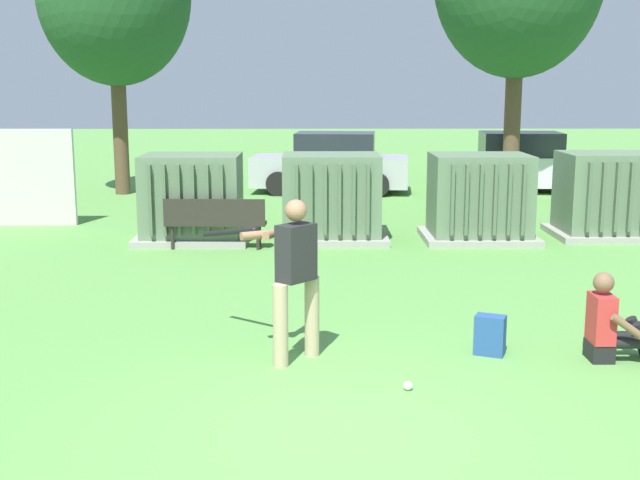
{
  "coord_description": "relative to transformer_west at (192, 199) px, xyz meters",
  "views": [
    {
      "loc": [
        -0.28,
        -6.54,
        2.91
      ],
      "look_at": [
        -0.18,
        3.5,
        1.0
      ],
      "focal_mm": 46.17,
      "sensor_mm": 36.0,
      "label": 1
    }
  ],
  "objects": [
    {
      "name": "ground_plane",
      "position": [
        2.52,
        -8.74,
        -0.79
      ],
      "size": [
        96.0,
        96.0,
        0.0
      ],
      "primitive_type": "plane",
      "color": "#5B9947"
    },
    {
      "name": "transformer_west",
      "position": [
        0.0,
        0.0,
        0.0
      ],
      "size": [
        2.1,
        1.7,
        1.62
      ],
      "color": "#9E9B93",
      "rests_on": "ground"
    },
    {
      "name": "transformer_mid_west",
      "position": [
        2.61,
        0.05,
        0.0
      ],
      "size": [
        2.1,
        1.7,
        1.62
      ],
      "color": "#9E9B93",
      "rests_on": "ground"
    },
    {
      "name": "transformer_mid_east",
      "position": [
        5.39,
        0.0,
        0.0
      ],
      "size": [
        2.1,
        1.7,
        1.62
      ],
      "color": "#9E9B93",
      "rests_on": "ground"
    },
    {
      "name": "transformer_east",
      "position": [
        7.95,
        0.33,
        0.0
      ],
      "size": [
        2.1,
        1.7,
        1.62
      ],
      "color": "#9E9B93",
      "rests_on": "ground"
    },
    {
      "name": "park_bench",
      "position": [
        0.52,
        -0.82,
        -0.25
      ],
      "size": [
        1.81,
        0.46,
        0.92
      ],
      "color": "#2D2823",
      "rests_on": "ground"
    },
    {
      "name": "batter",
      "position": [
        2.03,
        -6.85,
        0.19
      ],
      "size": [
        1.35,
        1.29,
        1.74
      ],
      "color": "tan",
      "rests_on": "ground"
    },
    {
      "name": "sports_ball",
      "position": [
        3.16,
        -7.76,
        -0.74
      ],
      "size": [
        0.09,
        0.09,
        0.09
      ],
      "primitive_type": "sphere",
      "color": "white",
      "rests_on": "ground"
    },
    {
      "name": "seated_spectator",
      "position": [
        5.42,
        -6.89,
        -0.41
      ],
      "size": [
        0.72,
        0.54,
        0.96
      ],
      "color": "black",
      "rests_on": "ground"
    },
    {
      "name": "backpack",
      "position": [
        4.18,
        -6.7,
        -0.57
      ],
      "size": [
        0.37,
        0.35,
        0.44
      ],
      "color": "#264C8C",
      "rests_on": "ground"
    },
    {
      "name": "parked_car_leftmost",
      "position": [
        2.77,
        7.02,
        -0.04
      ],
      "size": [
        4.35,
        2.23,
        1.62
      ],
      "color": "#B2B2B7",
      "rests_on": "ground"
    },
    {
      "name": "parked_car_left_of_center",
      "position": [
        7.83,
        7.14,
        -0.04
      ],
      "size": [
        4.31,
        2.15,
        1.62
      ],
      "color": "silver",
      "rests_on": "ground"
    }
  ]
}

